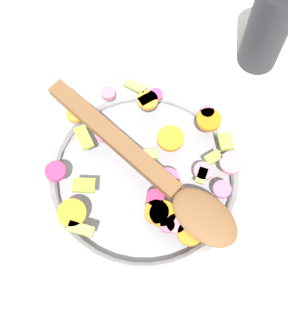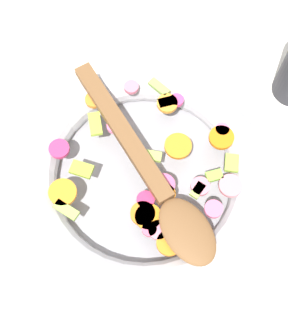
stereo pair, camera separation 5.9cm
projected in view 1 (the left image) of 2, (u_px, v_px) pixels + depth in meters
ground_plane at (144, 181)px, 0.64m from camera, size 4.00×4.00×0.00m
skillet at (144, 176)px, 0.62m from camera, size 0.33×0.33×0.05m
chopped_vegetables at (154, 166)px, 0.59m from camera, size 0.26×0.25×0.01m
wooden_spoon at (159, 177)px, 0.57m from camera, size 0.08×0.31×0.01m
pepper_mill at (270, 24)px, 0.63m from camera, size 0.06×0.06×0.18m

